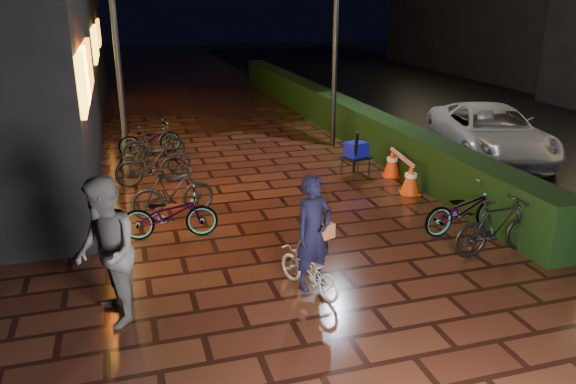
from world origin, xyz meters
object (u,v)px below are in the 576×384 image
object	(u,v)px
van	(490,132)
traffic_barrier	(401,170)
cart_assembly	(356,151)
cyclist	(311,250)
bystander_person	(106,253)

from	to	relation	value
van	traffic_barrier	world-z (taller)	van
traffic_barrier	cart_assembly	bearing A→B (deg)	130.55
cyclist	traffic_barrier	bearing A→B (deg)	49.00
bystander_person	cart_assembly	xyz separation A→B (m)	(5.27, 4.67, -0.37)
van	bystander_person	bearing A→B (deg)	-135.57
van	cart_assembly	bearing A→B (deg)	-157.79
traffic_barrier	cyclist	bearing A→B (deg)	-131.00
traffic_barrier	van	bearing A→B (deg)	22.86
cyclist	traffic_barrier	xyz separation A→B (m)	(3.36, 3.87, -0.31)
cyclist	cart_assembly	xyz separation A→B (m)	(2.66, 4.69, -0.06)
van	traffic_barrier	bearing A→B (deg)	-142.29
van	cyclist	bearing A→B (deg)	-126.50
van	cyclist	world-z (taller)	cyclist
bystander_person	cyclist	bearing A→B (deg)	77.35
cart_assembly	bystander_person	bearing A→B (deg)	-138.47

